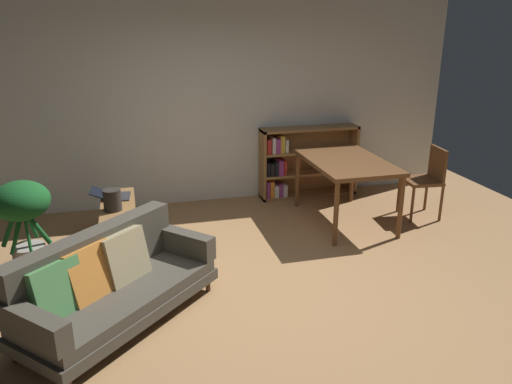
# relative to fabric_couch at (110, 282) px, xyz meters

# --- Properties ---
(ground_plane) EXTENTS (8.16, 8.16, 0.00)m
(ground_plane) POSITION_rel_fabric_couch_xyz_m (1.39, 0.13, -0.36)
(ground_plane) COLOR #A87A4C
(back_wall_panel) EXTENTS (6.80, 0.10, 2.70)m
(back_wall_panel) POSITION_rel_fabric_couch_xyz_m (1.39, 2.83, 0.99)
(back_wall_panel) COLOR silver
(back_wall_panel) RESTS_ON ground_plane
(fabric_couch) EXTENTS (1.77, 1.73, 0.77)m
(fabric_couch) POSITION_rel_fabric_couch_xyz_m (0.00, 0.00, 0.00)
(fabric_couch) COLOR #56351E
(fabric_couch) RESTS_ON ground_plane
(media_console) EXTENTS (0.37, 1.09, 0.51)m
(media_console) POSITION_rel_fabric_couch_xyz_m (0.08, 1.50, -0.11)
(media_console) COLOR olive
(media_console) RESTS_ON ground_plane
(open_laptop) EXTENTS (0.46, 0.33, 0.11)m
(open_laptop) POSITION_rel_fabric_couch_xyz_m (0.02, 1.72, 0.17)
(open_laptop) COLOR #333338
(open_laptop) RESTS_ON media_console
(desk_speaker) EXTENTS (0.19, 0.19, 0.23)m
(desk_speaker) POSITION_rel_fabric_couch_xyz_m (0.03, 1.31, 0.26)
(desk_speaker) COLOR #2D2823
(desk_speaker) RESTS_ON media_console
(potted_floor_plant) EXTENTS (0.56, 0.56, 0.93)m
(potted_floor_plant) POSITION_rel_fabric_couch_xyz_m (-0.83, 1.21, 0.26)
(potted_floor_plant) COLOR #9E9389
(potted_floor_plant) RESTS_ON ground_plane
(dining_table) EXTENTS (0.90, 1.41, 0.80)m
(dining_table) POSITION_rel_fabric_couch_xyz_m (2.81, 1.57, 0.36)
(dining_table) COLOR brown
(dining_table) RESTS_ON ground_plane
(dining_chair_near) EXTENTS (0.46, 0.47, 0.91)m
(dining_chair_near) POSITION_rel_fabric_couch_xyz_m (3.89, 1.47, 0.16)
(dining_chair_near) COLOR brown
(dining_chair_near) RESTS_ON ground_plane
(bookshelf) EXTENTS (1.41, 0.30, 1.00)m
(bookshelf) POSITION_rel_fabric_couch_xyz_m (2.62, 2.66, 0.13)
(bookshelf) COLOR olive
(bookshelf) RESTS_ON ground_plane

